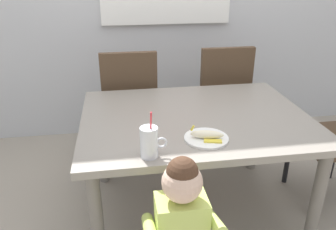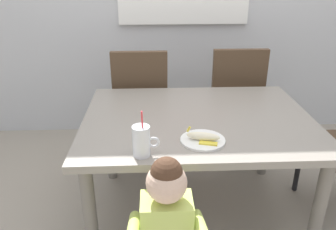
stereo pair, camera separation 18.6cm
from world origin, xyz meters
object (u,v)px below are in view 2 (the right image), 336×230
Objects in this scene: dining_table at (197,130)px; dining_chair_right at (234,96)px; toddler_standing at (167,221)px; snack_plate at (203,140)px; milk_cup at (142,143)px; dining_chair_left at (141,99)px; peeled_banana at (204,137)px.

dining_chair_right is at bearing 62.07° from dining_table.
toddler_standing reaches higher than snack_plate.
milk_cup is at bearing -157.99° from snack_plate.
toddler_standing is at bearing -67.45° from milk_cup.
dining_chair_left is at bearing 116.68° from dining_table.
toddler_standing is 0.37m from milk_cup.
dining_chair_right reaches higher than milk_cup.
milk_cup is (-0.11, 0.25, 0.25)m from toddler_standing.
snack_plate is (0.20, 0.38, 0.19)m from toddler_standing.
toddler_standing is (-0.62, -1.45, -0.02)m from dining_chair_right.
snack_plate is (0.35, -1.03, 0.17)m from dining_chair_left.
toddler_standing is 3.64× the size of snack_plate.
peeled_banana is at bearing 20.14° from milk_cup.
snack_plate is at bearing -92.72° from dining_table.
snack_plate is at bearing 108.72° from dining_chair_left.
peeled_banana is (0.31, 0.11, -0.04)m from milk_cup.
dining_chair_right is 1.17m from peeled_banana.
milk_cup is 0.34m from snack_plate.
snack_plate is at bearing 61.93° from toddler_standing.
dining_table is at bearing 72.50° from toddler_standing.
dining_chair_right is at bearing 68.63° from snack_plate.
peeled_banana is at bearing 68.92° from dining_chair_right.
peeled_banana is (0.35, -1.04, 0.20)m from dining_chair_left.
dining_table is at bearing 62.07° from dining_chair_right.
milk_cup is (0.04, -1.16, 0.23)m from dining_chair_left.
dining_chair_right is at bearing 68.92° from peeled_banana.
dining_chair_left reaches higher than toddler_standing.
snack_plate is (0.31, 0.12, -0.06)m from milk_cup.
peeled_banana reaches higher than snack_plate.
dining_chair_left is 1.00× the size of dining_chair_right.
toddler_standing is at bearing -107.50° from dining_table.
dining_chair_right reaches higher than dining_table.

